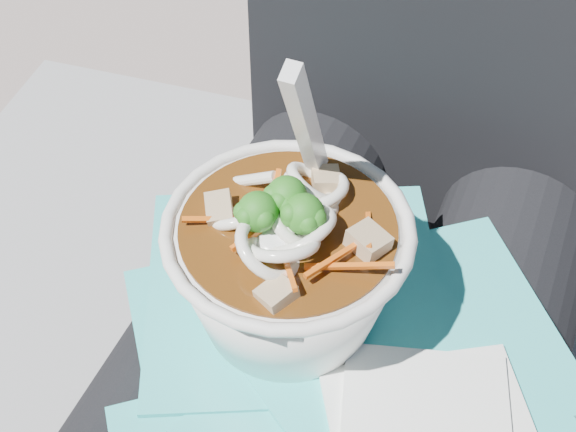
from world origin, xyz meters
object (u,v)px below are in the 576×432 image
at_px(udon_bowl, 288,260).
at_px(plastic_bag, 331,346).
at_px(lap, 330,390).
at_px(person_body, 370,282).
at_px(stone_ledge, 365,414).

bearing_deg(udon_bowl, plastic_bag, -17.82).
distance_m(lap, udon_bowl, 0.15).
height_order(person_body, udon_bowl, person_body).
bearing_deg(lap, plastic_bag, -80.63).
bearing_deg(udon_bowl, lap, -1.42).
bearing_deg(udon_bowl, person_body, 68.43).
xyz_separation_m(lap, person_body, (0.00, 0.09, 0.03)).
distance_m(lap, plastic_bag, 0.08).
xyz_separation_m(person_body, udon_bowl, (-0.04, -0.09, 0.12)).
bearing_deg(plastic_bag, lap, 99.37).
bearing_deg(person_body, lap, -90.00).
distance_m(stone_ledge, lap, 0.33).
bearing_deg(stone_ledge, plastic_bag, -89.34).
xyz_separation_m(stone_ledge, plastic_bag, (0.00, -0.16, 0.37)).
height_order(stone_ledge, plastic_bag, plastic_bag).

